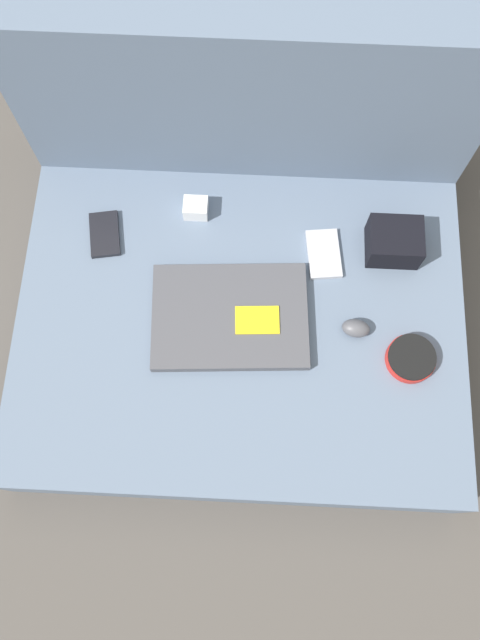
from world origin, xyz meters
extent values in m
plane|color=#4C4742|center=(0.00, 0.00, 0.00)|extent=(8.00, 8.00, 0.00)
cube|color=slate|center=(0.00, 0.00, 0.07)|extent=(0.94, 0.71, 0.15)
cube|color=slate|center=(0.00, 0.45, 0.28)|extent=(0.94, 0.20, 0.56)
cube|color=#47474C|center=(-0.02, 0.01, 0.16)|extent=(0.33, 0.25, 0.02)
cube|color=yellow|center=(0.04, 0.00, 0.17)|extent=(0.09, 0.07, 0.00)
ellipsoid|color=#4C4C51|center=(0.24, -0.01, 0.16)|extent=(0.06, 0.05, 0.03)
cylinder|color=red|center=(0.35, -0.06, 0.16)|extent=(0.10, 0.10, 0.02)
cylinder|color=black|center=(0.35, -0.06, 0.17)|extent=(0.10, 0.10, 0.01)
cube|color=#B7B7BC|center=(0.17, 0.16, 0.15)|extent=(0.08, 0.12, 0.01)
cube|color=black|center=(-0.30, 0.19, 0.15)|extent=(0.08, 0.11, 0.01)
cube|color=black|center=(0.32, 0.18, 0.18)|extent=(0.11, 0.10, 0.07)
cube|color=silver|center=(-0.11, 0.25, 0.16)|extent=(0.05, 0.04, 0.04)
camera|label=1|loc=(0.02, -0.40, 1.38)|focal=35.00mm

